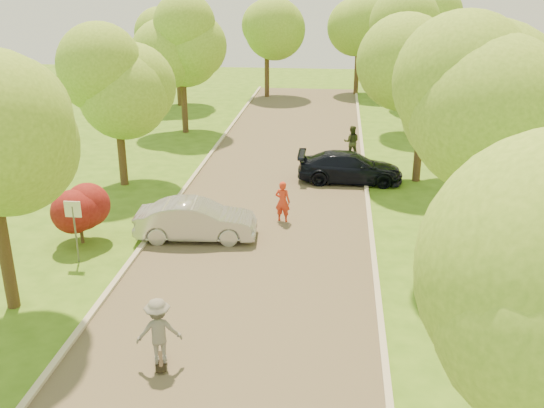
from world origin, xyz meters
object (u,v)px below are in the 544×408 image
at_px(silver_sedan, 196,220).
at_px(person_striped, 283,202).
at_px(longboard, 161,362).
at_px(street_sign, 74,219).
at_px(person_olive, 352,142).
at_px(skateboarder, 159,331).
at_px(dark_sedan, 350,167).

xyz_separation_m(silver_sedan, person_striped, (2.96, 1.98, 0.11)).
relative_size(silver_sedan, person_striped, 2.64).
height_order(silver_sedan, longboard, silver_sedan).
distance_m(street_sign, person_olive, 16.39).
height_order(longboard, person_striped, person_striped).
bearing_deg(silver_sedan, street_sign, 119.32).
xyz_separation_m(silver_sedan, skateboarder, (0.85, -7.65, 0.25)).
height_order(longboard, skateboarder, skateboarder).
height_order(street_sign, skateboarder, street_sign).
distance_m(silver_sedan, dark_sedan, 9.09).
bearing_deg(street_sign, skateboarder, -50.60).
xyz_separation_m(street_sign, silver_sedan, (3.50, 2.35, -0.85)).
height_order(dark_sedan, skateboarder, skateboarder).
distance_m(dark_sedan, longboard, 15.56).
relative_size(street_sign, person_olive, 1.27).
bearing_deg(skateboarder, silver_sedan, -99.90).
relative_size(dark_sedan, skateboarder, 2.81).
bearing_deg(silver_sedan, longboard, -178.15).
distance_m(person_striped, person_olive, 9.61).
bearing_deg(skateboarder, dark_sedan, -124.04).
bearing_deg(silver_sedan, person_striped, -60.76).
relative_size(longboard, person_striped, 0.55).
bearing_deg(dark_sedan, longboard, 162.12).
xyz_separation_m(longboard, person_olive, (4.86, 18.83, 0.76)).
xyz_separation_m(skateboarder, person_olive, (4.86, 18.83, -0.11)).
xyz_separation_m(silver_sedan, person_olive, (5.72, 11.18, 0.14)).
bearing_deg(street_sign, longboard, -50.60).
xyz_separation_m(street_sign, longboard, (4.35, -5.30, -1.47)).
bearing_deg(skateboarder, street_sign, -66.87).
xyz_separation_m(longboard, person_striped, (2.10, 9.62, 0.73)).
distance_m(dark_sedan, skateboarder, 15.56).
xyz_separation_m(longboard, skateboarder, (0.00, -0.00, 0.87)).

